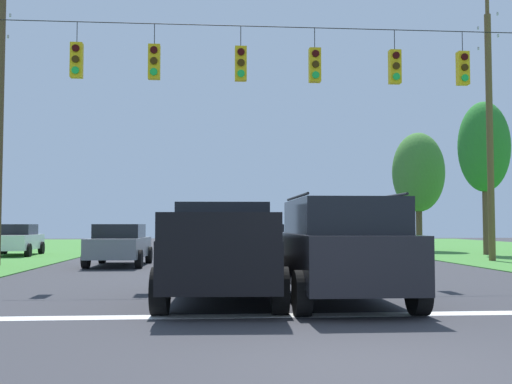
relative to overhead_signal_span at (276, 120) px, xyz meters
The scene contains 14 objects.
ground_plane 11.00m from the overhead_signal_span, 90.25° to the right, with size 120.00×120.00×0.00m, color #333338.
stop_bar_stripe 7.80m from the overhead_signal_span, 90.40° to the right, with size 14.54×0.45×0.01m, color white.
lane_dash_0 4.40m from the overhead_signal_span, 95.65° to the right, with size 0.15×2.50×0.01m, color white.
lane_dash_1 8.56m from the overhead_signal_span, 90.35° to the left, with size 0.15×2.50×0.01m, color white.
lane_dash_2 14.92m from the overhead_signal_span, 90.18° to the left, with size 0.15×2.50×0.01m, color white.
overhead_signal_span is the anchor object (origin of this frame).
pickup_truck 5.76m from the overhead_signal_span, 109.69° to the right, with size 2.48×5.48×1.95m.
suv_black 6.06m from the overhead_signal_span, 82.37° to the right, with size 2.24×4.82×2.05m.
distant_car_crossing_white 17.74m from the overhead_signal_span, 129.55° to the left, with size 2.22×4.40×1.52m.
distant_car_oncoming 17.78m from the overhead_signal_span, 85.06° to the left, with size 2.17×4.37×1.52m.
distant_car_far_parked 8.71m from the overhead_signal_span, 129.96° to the left, with size 2.10×4.34×1.52m.
utility_pole_mid_right 12.38m from the overhead_signal_span, 37.72° to the left, with size 0.27×1.87×11.00m.
tree_roadside_right 20.02m from the overhead_signal_span, 59.54° to the left, with size 2.96×2.96×6.78m.
tree_roadside_far_right 17.05m from the overhead_signal_span, 46.38° to the left, with size 2.50×2.50×7.60m.
Camera 1 is at (-1.80, -6.41, 1.51)m, focal length 42.51 mm.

